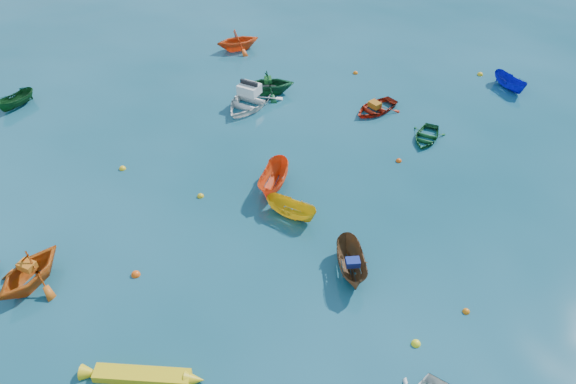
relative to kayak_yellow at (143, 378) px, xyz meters
name	(u,v)px	position (x,y,z in m)	size (l,w,h in m)	color
ground	(327,271)	(8.07, 2.53, 0.00)	(160.00, 160.00, 0.00)	#0A3B49
sampan_brown_mid	(351,272)	(9.00, 2.16, 0.00)	(1.13, 3.01, 1.16)	brown
dinghy_orange_w	(33,283)	(-3.64, 5.92, 0.00)	(2.77, 3.21, 1.69)	#CE5A13
sampan_yellow_mid	(291,216)	(7.79, 6.26, 0.00)	(0.99, 2.62, 1.01)	gold
dinghy_green_e	(426,139)	(17.00, 9.80, 0.00)	(1.84, 2.58, 0.53)	#114B21
sampan_orange_n	(274,188)	(7.69, 8.53, 0.00)	(1.17, 3.12, 1.21)	#F54C17
dinghy_green_n	(270,93)	(10.36, 17.50, 0.00)	(2.60, 3.02, 1.59)	#114C27
dinghy_red_ne	(375,111)	(15.65, 13.42, 0.00)	(2.13, 2.98, 0.62)	#A6210D
sampan_blue_far	(508,88)	(24.82, 13.07, 0.00)	(0.97, 2.58, 1.00)	#0D0FA5
dinghy_orange_far	(238,49)	(10.14, 24.12, 0.00)	(2.58, 2.99, 1.57)	#EE5016
sampan_green_far	(18,107)	(-4.50, 21.01, 0.00)	(0.94, 2.50, 0.97)	#0F4119
kayak_yellow	(143,378)	(0.00, 0.00, 0.00)	(0.62, 4.11, 0.42)	yellow
motorboat_white	(250,104)	(8.81, 16.61, 0.00)	(3.07, 4.30, 1.49)	silver
tarp_blue_a	(353,262)	(8.96, 2.02, 0.72)	(0.58, 0.44, 0.28)	navy
tarp_orange_a	(27,266)	(-3.61, 5.95, 1.00)	(0.65, 0.49, 0.31)	orange
tarp_green_b	(268,80)	(10.26, 17.53, 0.94)	(0.59, 0.45, 0.28)	#134F1B
tarp_orange_b	(375,105)	(15.56, 13.38, 0.47)	(0.68, 0.52, 0.33)	#B46312
buoy_ye_a	(416,344)	(9.79, -1.94, 0.00)	(0.35, 0.35, 0.35)	yellow
buoy_or_b	(466,312)	(12.39, -1.27, 0.00)	(0.29, 0.29, 0.29)	orange
buoy_or_c	(136,275)	(0.41, 4.97, 0.00)	(0.39, 0.39, 0.39)	#FF550D
buoy_ye_c	(201,196)	(4.08, 9.08, 0.00)	(0.33, 0.33, 0.33)	gold
buoy_or_d	(399,161)	(14.59, 8.45, 0.00)	(0.32, 0.32, 0.32)	#E04C0C
buoy_ye_d	(123,169)	(0.74, 12.60, 0.00)	(0.35, 0.35, 0.35)	yellow
buoy_or_e	(355,73)	(16.50, 18.10, 0.00)	(0.33, 0.33, 0.33)	orange
buoy_ye_e	(480,75)	(24.17, 15.19, 0.00)	(0.38, 0.38, 0.38)	gold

